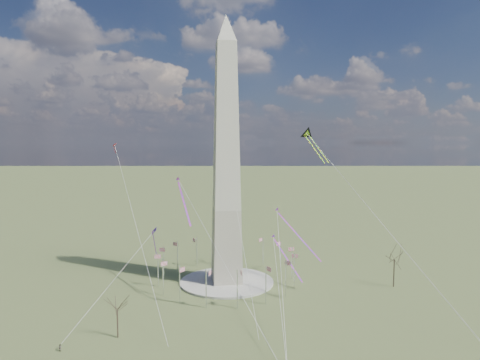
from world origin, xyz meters
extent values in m
plane|color=#536432|center=(0.00, 0.00, 0.00)|extent=(2000.00, 2000.00, 0.00)
cylinder|color=#B8B5A8|center=(0.00, 0.00, 0.40)|extent=(36.00, 36.00, 0.80)
pyramid|color=beige|center=(0.00, 0.00, 95.80)|extent=(9.90, 9.90, 10.00)
cylinder|color=white|center=(26.00, 0.00, 6.50)|extent=(0.36, 0.36, 13.00)
cube|color=red|center=(26.00, 1.30, 11.80)|extent=(2.40, 0.08, 1.50)
cylinder|color=white|center=(24.02, 9.95, 6.50)|extent=(0.36, 0.36, 13.00)
cube|color=red|center=(23.52, 11.15, 11.80)|extent=(2.25, 0.99, 1.50)
cylinder|color=white|center=(18.38, 18.38, 6.50)|extent=(0.36, 0.36, 13.00)
cube|color=red|center=(17.47, 19.30, 11.80)|extent=(1.75, 1.75, 1.50)
cylinder|color=white|center=(9.95, 24.02, 6.50)|extent=(0.36, 0.36, 13.00)
cube|color=red|center=(8.75, 24.52, 11.80)|extent=(0.99, 2.25, 1.50)
cylinder|color=white|center=(0.00, 26.00, 6.50)|extent=(0.36, 0.36, 13.00)
cube|color=red|center=(-1.30, 26.00, 11.80)|extent=(0.08, 2.40, 1.50)
cylinder|color=white|center=(-9.95, 24.02, 6.50)|extent=(0.36, 0.36, 13.00)
cube|color=red|center=(-11.15, 23.52, 11.80)|extent=(0.99, 2.25, 1.50)
cylinder|color=white|center=(-18.38, 18.38, 6.50)|extent=(0.36, 0.36, 13.00)
cube|color=red|center=(-19.30, 17.47, 11.80)|extent=(1.75, 1.75, 1.50)
cylinder|color=white|center=(-24.02, 9.95, 6.50)|extent=(0.36, 0.36, 13.00)
cube|color=red|center=(-24.52, 8.75, 11.80)|extent=(2.25, 0.99, 1.50)
cylinder|color=white|center=(-26.00, 0.00, 6.50)|extent=(0.36, 0.36, 13.00)
cube|color=red|center=(-26.00, -1.30, 11.80)|extent=(2.40, 0.08, 1.50)
cylinder|color=white|center=(-24.02, -9.95, 6.50)|extent=(0.36, 0.36, 13.00)
cube|color=red|center=(-23.52, -11.15, 11.80)|extent=(2.25, 0.99, 1.50)
cylinder|color=white|center=(-18.38, -18.38, 6.50)|extent=(0.36, 0.36, 13.00)
cube|color=red|center=(-17.47, -19.30, 11.80)|extent=(1.75, 1.75, 1.50)
cylinder|color=white|center=(-9.95, -24.02, 6.50)|extent=(0.36, 0.36, 13.00)
cube|color=red|center=(-8.75, -24.52, 11.80)|extent=(0.99, 2.25, 1.50)
cylinder|color=white|center=(0.00, -26.00, 6.50)|extent=(0.36, 0.36, 13.00)
cube|color=red|center=(1.30, -26.00, 11.80)|extent=(0.08, 2.40, 1.50)
cylinder|color=white|center=(9.95, -24.02, 6.50)|extent=(0.36, 0.36, 13.00)
cube|color=red|center=(11.15, -23.52, 11.80)|extent=(0.99, 2.25, 1.50)
cylinder|color=white|center=(18.38, -18.38, 6.50)|extent=(0.36, 0.36, 13.00)
cube|color=red|center=(19.30, -17.47, 11.80)|extent=(1.75, 1.75, 1.50)
cylinder|color=white|center=(24.02, -9.95, 6.50)|extent=(0.36, 0.36, 13.00)
cube|color=red|center=(24.52, -8.75, 11.80)|extent=(2.25, 0.99, 1.50)
cylinder|color=#4A3C2C|center=(61.22, -14.72, 5.19)|extent=(0.41, 0.41, 10.38)
cylinder|color=#4A3C2C|center=(-36.00, -41.12, 3.93)|extent=(0.41, 0.41, 7.85)
imported|color=gray|center=(-49.85, -46.73, 0.91)|extent=(1.12, 1.10, 1.81)
cube|color=yellow|center=(36.03, -1.10, 51.36)|extent=(3.27, 14.32, 10.18)
cube|color=yellow|center=(34.21, -1.46, 51.36)|extent=(3.27, 14.32, 10.18)
cube|color=#401C81|center=(-27.44, 6.88, 19.87)|extent=(1.95, 3.30, 2.80)
cube|color=#FF2858|center=(-27.44, 6.88, 15.23)|extent=(1.46, 3.44, 9.70)
cube|color=#FF2858|center=(23.05, -17.60, 21.39)|extent=(10.37, 19.60, 13.58)
cube|color=#FF2858|center=(-16.21, -6.22, 32.40)|extent=(4.13, 20.91, 13.22)
cube|color=#FF2858|center=(23.23, -3.31, 9.00)|extent=(6.75, 18.82, 12.30)
cube|color=red|center=(-44.32, 30.49, 52.97)|extent=(1.47, 2.12, 1.62)
cube|color=red|center=(-44.32, 30.49, 51.20)|extent=(1.11, 1.21, 3.71)
cube|color=white|center=(4.36, 47.45, 61.95)|extent=(1.09, 1.75, 1.54)
cube|color=white|center=(4.36, 47.45, 60.27)|extent=(0.62, 1.34, 3.53)
camera|label=1|loc=(-21.14, -159.51, 53.85)|focal=32.00mm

